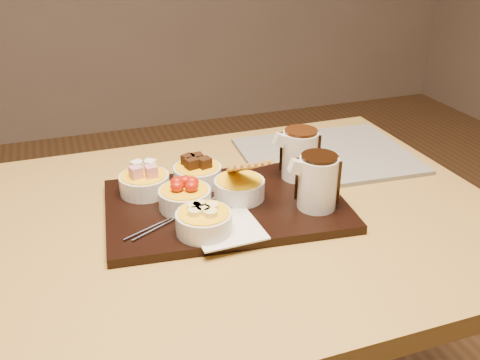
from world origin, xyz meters
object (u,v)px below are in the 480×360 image
object	(u,v)px
pitcher_dark_chocolate	(318,183)
pitcher_milk_chocolate	(300,155)
dining_table	(198,262)
newspaper	(327,156)
serving_board	(226,205)
bowl_strawberries	(185,199)

from	to	relation	value
pitcher_dark_chocolate	pitcher_milk_chocolate	world-z (taller)	same
dining_table	pitcher_milk_chocolate	distance (m)	0.31
pitcher_dark_chocolate	newspaper	size ratio (longest dim) A/B	0.26
serving_board	newspaper	distance (m)	0.34
bowl_strawberries	pitcher_milk_chocolate	world-z (taller)	pitcher_milk_chocolate
bowl_strawberries	pitcher_dark_chocolate	distance (m)	0.25
pitcher_milk_chocolate	newspaper	size ratio (longest dim) A/B	0.26
bowl_strawberries	newspaper	world-z (taller)	bowl_strawberries
dining_table	bowl_strawberries	bearing A→B (deg)	125.31
pitcher_milk_chocolate	newspaper	distance (m)	0.18
pitcher_dark_chocolate	pitcher_milk_chocolate	xyz separation A→B (m)	(0.02, 0.13, 0.00)
dining_table	serving_board	bearing A→B (deg)	14.88
newspaper	serving_board	bearing A→B (deg)	-149.05
dining_table	pitcher_milk_chocolate	world-z (taller)	pitcher_milk_chocolate
dining_table	pitcher_dark_chocolate	distance (m)	0.29
bowl_strawberries	dining_table	bearing A→B (deg)	-54.69
pitcher_milk_chocolate	serving_board	bearing A→B (deg)	-158.20
serving_board	newspaper	world-z (taller)	serving_board
newspaper	pitcher_milk_chocolate	bearing A→B (deg)	-135.72
serving_board	newspaper	bearing A→B (deg)	33.37
dining_table	serving_board	world-z (taller)	serving_board
dining_table	bowl_strawberries	xyz separation A→B (m)	(-0.01, 0.02, 0.14)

